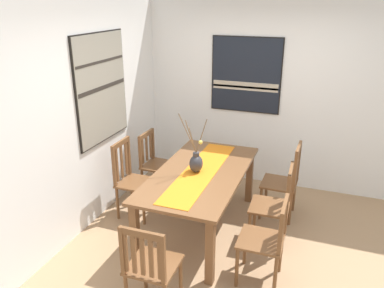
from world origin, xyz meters
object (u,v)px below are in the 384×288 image
at_px(dining_table, 200,180).
at_px(chair_2, 132,179).
at_px(painting_on_back_wall, 101,88).
at_px(painting_on_side_wall, 246,75).
at_px(chair_1, 285,180).
at_px(chair_5, 275,205).
at_px(chair_4, 156,163).
at_px(chair_3, 267,239).
at_px(chair_0, 150,266).
at_px(centerpiece_vase, 196,162).

relative_size(dining_table, chair_2, 1.93).
relative_size(painting_on_back_wall, painting_on_side_wall, 1.23).
height_order(chair_1, chair_5, chair_1).
height_order(dining_table, painting_on_back_wall, painting_on_back_wall).
bearing_deg(painting_on_back_wall, chair_4, -40.35).
distance_m(chair_2, chair_3, 1.92).
distance_m(chair_0, chair_2, 1.69).
distance_m(centerpiece_vase, painting_on_side_wall, 1.72).
xyz_separation_m(dining_table, painting_on_back_wall, (0.10, 1.29, 0.94)).
height_order(dining_table, chair_2, chair_2).
bearing_deg(chair_0, dining_table, 1.20).
relative_size(chair_0, chair_4, 1.01).
relative_size(chair_1, chair_2, 0.99).
height_order(centerpiece_vase, chair_1, centerpiece_vase).
bearing_deg(chair_4, painting_on_back_wall, 139.65).
relative_size(centerpiece_vase, chair_4, 0.75).
xyz_separation_m(chair_1, painting_on_back_wall, (-0.53, 2.17, 1.10)).
height_order(dining_table, chair_5, chair_5).
relative_size(chair_4, chair_5, 0.96).
bearing_deg(chair_1, chair_5, 177.97).
xyz_separation_m(chair_0, chair_2, (1.41, 0.94, 0.01)).
xyz_separation_m(dining_table, centerpiece_vase, (-0.02, 0.05, 0.22)).
height_order(dining_table, centerpiece_vase, centerpiece_vase).
relative_size(chair_1, painting_on_side_wall, 0.93).
height_order(dining_table, chair_4, chair_4).
bearing_deg(chair_1, dining_table, 125.82).
xyz_separation_m(chair_0, chair_4, (1.99, 0.89, -0.01)).
distance_m(centerpiece_vase, chair_3, 1.18).
distance_m(chair_1, chair_2, 1.89).
height_order(chair_0, chair_2, chair_2).
xyz_separation_m(chair_2, chair_3, (-0.66, -1.80, -0.02)).
distance_m(chair_0, chair_3, 1.14).
relative_size(chair_4, painting_on_side_wall, 0.86).
bearing_deg(chair_4, dining_table, -125.46).
distance_m(chair_4, painting_on_back_wall, 1.31).
bearing_deg(centerpiece_vase, dining_table, -63.05).
distance_m(painting_on_back_wall, painting_on_side_wall, 2.02).
xyz_separation_m(chair_1, chair_4, (-0.02, 1.74, -0.03)).
xyz_separation_m(dining_table, chair_4, (0.61, 0.86, -0.18)).
bearing_deg(chair_2, chair_5, -90.14).
bearing_deg(chair_0, painting_on_back_wall, 41.77).
xyz_separation_m(chair_5, painting_on_back_wall, (0.08, 2.15, 1.11)).
xyz_separation_m(chair_0, chair_3, (0.74, -0.86, -0.01)).
bearing_deg(dining_table, chair_0, -178.80).
relative_size(chair_3, painting_on_side_wall, 0.84).
distance_m(chair_4, chair_5, 1.81).
relative_size(centerpiece_vase, chair_1, 0.69).
xyz_separation_m(dining_table, chair_1, (0.63, -0.88, -0.15)).
xyz_separation_m(chair_4, chair_5, (-0.59, -1.72, 0.01)).
bearing_deg(centerpiece_vase, painting_on_side_wall, -6.69).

